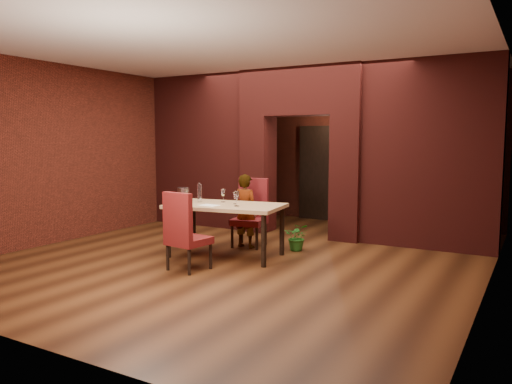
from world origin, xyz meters
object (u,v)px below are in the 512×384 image
person_seated (245,211)px  wine_glass_c (237,199)px  chair_far (249,213)px  wine_glass_b (235,198)px  dining_table (226,230)px  wine_glass_a (223,196)px  chair_near (189,231)px  potted_plant (297,237)px  wine_bucket (183,195)px  water_bottle (200,192)px

person_seated → wine_glass_c: size_ratio=5.52×
chair_far → wine_glass_b: 0.82m
dining_table → wine_glass_a: wine_glass_a is taller
chair_near → wine_glass_c: (0.28, 0.84, 0.39)m
chair_near → wine_glass_b: (0.12, 1.03, 0.37)m
potted_plant → wine_glass_b: bearing=-129.1°
dining_table → wine_glass_a: bearing=123.3°
wine_glass_a → wine_glass_b: wine_glass_a is taller
wine_glass_b → wine_glass_c: wine_glass_c is taller
wine_glass_b → potted_plant: size_ratio=0.40×
chair_far → potted_plant: 0.95m
dining_table → wine_glass_b: wine_glass_b is taller
wine_glass_a → wine_glass_c: (0.45, -0.31, 0.01)m
wine_bucket → wine_glass_c: bearing=1.7°
person_seated → water_bottle: (-0.45, -0.70, 0.36)m
dining_table → potted_plant: dining_table is taller
chair_near → potted_plant: bearing=-105.7°
chair_far → wine_glass_a: (-0.12, -0.62, 0.35)m
chair_far → potted_plant: (0.87, 0.12, -0.36)m
wine_glass_a → wine_glass_c: bearing=-34.3°
water_bottle → potted_plant: water_bottle is taller
wine_glass_a → water_bottle: size_ratio=0.66×
chair_far → chair_near: size_ratio=1.04×
person_seated → wine_glass_c: (0.34, -0.83, 0.32)m
wine_glass_a → wine_bucket: size_ratio=0.89×
chair_far → wine_glass_b: chair_far is taller
wine_glass_b → water_bottle: bearing=-174.1°
wine_glass_a → wine_glass_b: 0.32m
wine_glass_b → wine_bucket: size_ratio=0.77×
wine_glass_b → wine_glass_c: size_ratio=0.80×
wine_glass_c → potted_plant: bearing=62.8°
wine_glass_a → chair_far: bearing=78.7°
wine_glass_c → wine_glass_a: bearing=145.7°
wine_glass_c → potted_plant: 1.38m
chair_far → wine_glass_b: bearing=-86.1°
dining_table → wine_glass_b: 0.53m
wine_glass_c → person_seated: bearing=112.4°
chair_near → wine_glass_b: 1.10m
wine_glass_c → potted_plant: size_ratio=0.50×
wine_glass_a → wine_bucket: 0.64m
wine_glass_b → wine_glass_c: bearing=-52.6°
person_seated → wine_glass_b: (0.19, -0.63, 0.30)m
chair_near → chair_far: bearing=-80.6°
person_seated → water_bottle: 0.91m
dining_table → wine_glass_c: (0.27, -0.11, 0.53)m
person_seated → potted_plant: person_seated is taller
person_seated → chair_near: bearing=95.7°
wine_bucket → potted_plant: 2.01m
wine_bucket → potted_plant: size_ratio=0.52×
chair_near → person_seated: size_ratio=0.89×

